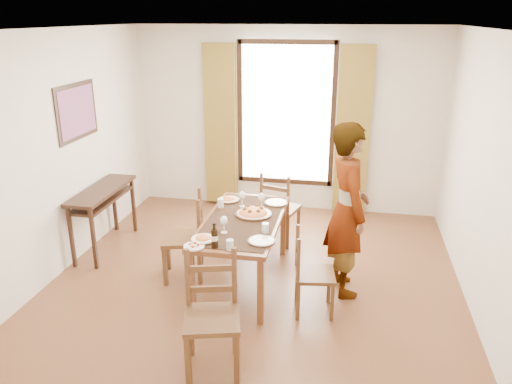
% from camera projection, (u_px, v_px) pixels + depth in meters
% --- Properties ---
extents(ground, '(5.00, 5.00, 0.00)m').
position_uv_depth(ground, '(253.00, 286.00, 5.50)').
color(ground, '#513319').
rests_on(ground, ground).
extents(room_shell, '(4.60, 5.10, 2.74)m').
position_uv_depth(room_shell, '(255.00, 148.00, 5.10)').
color(room_shell, silver).
rests_on(room_shell, ground).
extents(console_table, '(0.38, 1.20, 0.80)m').
position_uv_depth(console_table, '(102.00, 198.00, 6.19)').
color(console_table, '#311D10').
rests_on(console_table, ground).
extents(dining_table, '(0.80, 1.63, 0.76)m').
position_uv_depth(dining_table, '(243.00, 226.00, 5.37)').
color(dining_table, brown).
rests_on(dining_table, ground).
extents(chair_west, '(0.54, 0.54, 1.00)m').
position_uv_depth(chair_west, '(186.00, 239.00, 5.56)').
color(chair_west, brown).
rests_on(chair_west, ground).
extents(chair_north, '(0.53, 0.53, 0.97)m').
position_uv_depth(chair_north, '(279.00, 210.00, 6.43)').
color(chair_north, brown).
rests_on(chair_north, ground).
extents(chair_south, '(0.56, 0.56, 1.02)m').
position_uv_depth(chair_south, '(212.00, 317.00, 4.10)').
color(chair_south, brown).
rests_on(chair_south, ground).
extents(chair_east, '(0.44, 0.44, 0.87)m').
position_uv_depth(chair_east, '(312.00, 275.00, 4.91)').
color(chair_east, brown).
rests_on(chair_east, ground).
extents(man, '(0.93, 0.83, 1.85)m').
position_uv_depth(man, '(347.00, 210.00, 5.15)').
color(man, gray).
rests_on(man, ground).
extents(plate_sw, '(0.27, 0.27, 0.05)m').
position_uv_depth(plate_sw, '(203.00, 238.00, 4.84)').
color(plate_sw, silver).
rests_on(plate_sw, dining_table).
extents(plate_se, '(0.27, 0.27, 0.05)m').
position_uv_depth(plate_se, '(262.00, 239.00, 4.81)').
color(plate_se, silver).
rests_on(plate_se, dining_table).
extents(plate_nw, '(0.27, 0.27, 0.05)m').
position_uv_depth(plate_nw, '(229.00, 198.00, 5.88)').
color(plate_nw, silver).
rests_on(plate_nw, dining_table).
extents(plate_ne, '(0.27, 0.27, 0.05)m').
position_uv_depth(plate_ne, '(276.00, 201.00, 5.78)').
color(plate_ne, silver).
rests_on(plate_ne, dining_table).
extents(pasta_platter, '(0.40, 0.40, 0.10)m').
position_uv_depth(pasta_platter, '(253.00, 211.00, 5.44)').
color(pasta_platter, red).
rests_on(pasta_platter, dining_table).
extents(caprese_plate, '(0.20, 0.20, 0.04)m').
position_uv_depth(caprese_plate, '(194.00, 245.00, 4.70)').
color(caprese_plate, silver).
rests_on(caprese_plate, dining_table).
extents(wine_glass_a, '(0.08, 0.08, 0.18)m').
position_uv_depth(wine_glass_a, '(224.00, 224.00, 4.98)').
color(wine_glass_a, white).
rests_on(wine_glass_a, dining_table).
extents(wine_glass_b, '(0.08, 0.08, 0.18)m').
position_uv_depth(wine_glass_b, '(261.00, 201.00, 5.62)').
color(wine_glass_b, white).
rests_on(wine_glass_b, dining_table).
extents(wine_glass_c, '(0.08, 0.08, 0.18)m').
position_uv_depth(wine_glass_c, '(242.00, 199.00, 5.67)').
color(wine_glass_c, white).
rests_on(wine_glass_c, dining_table).
extents(tumbler_a, '(0.07, 0.07, 0.10)m').
position_uv_depth(tumbler_a, '(265.00, 228.00, 5.00)').
color(tumbler_a, silver).
rests_on(tumbler_a, dining_table).
extents(tumbler_b, '(0.07, 0.07, 0.10)m').
position_uv_depth(tumbler_b, '(221.00, 203.00, 5.66)').
color(tumbler_b, silver).
rests_on(tumbler_b, dining_table).
extents(tumbler_c, '(0.07, 0.07, 0.10)m').
position_uv_depth(tumbler_c, '(230.00, 245.00, 4.64)').
color(tumbler_c, silver).
rests_on(tumbler_c, dining_table).
extents(wine_bottle, '(0.07, 0.07, 0.25)m').
position_uv_depth(wine_bottle, '(214.00, 235.00, 4.66)').
color(wine_bottle, black).
rests_on(wine_bottle, dining_table).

